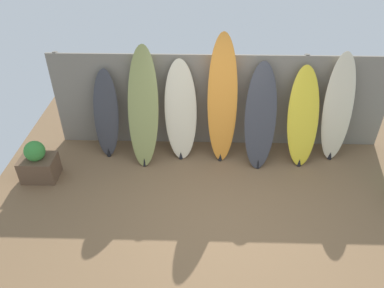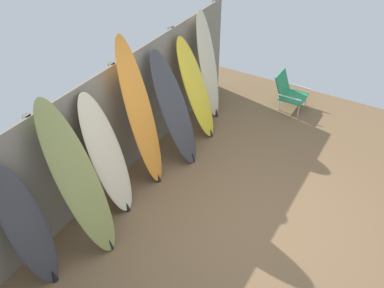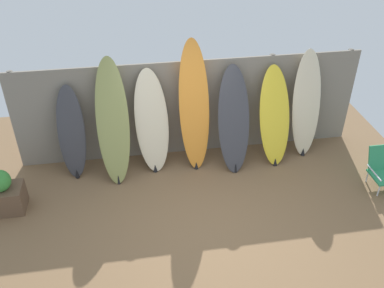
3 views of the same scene
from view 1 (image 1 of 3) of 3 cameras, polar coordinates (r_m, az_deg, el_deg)
ground at (r=5.87m, az=4.63°, el=-10.92°), size 7.68×7.68×0.00m
fence_back at (r=6.92m, az=4.32°, el=6.51°), size 6.08×0.11×1.80m
surfboard_charcoal_0 at (r=6.90m, az=-12.95°, el=4.40°), size 0.48×0.51×1.58m
surfboard_olive_1 at (r=6.53m, az=-7.46°, el=5.41°), size 0.55×0.80×2.02m
surfboard_cream_2 at (r=6.63m, az=-1.73°, el=4.98°), size 0.63×0.61×1.77m
surfboard_orange_3 at (r=6.49m, az=4.65°, el=6.56°), size 0.55×0.58×2.25m
surfboard_charcoal_4 at (r=6.57m, az=10.39°, el=4.00°), size 0.58×0.77×1.77m
surfboard_yellow_5 at (r=6.80m, az=16.56°, el=3.91°), size 0.56×0.71×1.70m
surfboard_cream_6 at (r=7.02m, az=21.34°, el=5.03°), size 0.54×0.47×1.94m
planter_box at (r=6.84m, az=-22.38°, el=-2.74°), size 0.58×0.44×0.73m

